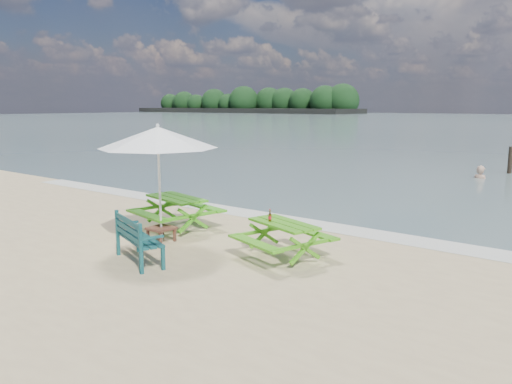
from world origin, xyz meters
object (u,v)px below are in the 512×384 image
Objects in this scene: picnic_table_left at (177,214)px; patio_umbrella at (158,138)px; picnic_table_right at (283,241)px; swimmer at (479,188)px; beer_bottle at (270,217)px; side_table at (161,234)px; park_bench at (140,248)px.

picnic_table_left is 2.26m from patio_umbrella.
picnic_table_right is (3.39, -0.34, -0.04)m from picnic_table_left.
picnic_table_right is 14.03m from swimmer.
picnic_table_right is 8.24× the size of beer_bottle.
side_table is (0.57, -1.02, -0.21)m from picnic_table_left.
swimmer is at bearing 77.62° from patio_umbrella.
picnic_table_left is 2.64m from park_bench.
swimmer is (3.23, 14.69, -2.73)m from patio_umbrella.
picnic_table_right is 2.82m from park_bench.
park_bench reaches higher than side_table.
patio_umbrella is at bearing -166.30° from picnic_table_right.
picnic_table_right is 2.90m from side_table.
picnic_table_right reaches higher than swimmer.
beer_bottle is 14.16m from swimmer.
patio_umbrella reaches higher than swimmer.
picnic_table_left is at bearing 119.25° from side_table.
picnic_table_right is at bearing -5.67° from picnic_table_left.
swimmer is (3.23, 14.69, -0.59)m from side_table.
picnic_table_left is 3.41m from picnic_table_right.
swimmer is at bearing 88.33° from picnic_table_right.
swimmer is at bearing 87.22° from beer_bottle.
side_table is at bearing -166.62° from beer_bottle.
beer_bottle reaches higher than park_bench.
park_bench reaches higher than swimmer.
park_bench is 1.47m from side_table.
park_bench is 2.51m from patio_umbrella.
side_table is 0.28× the size of swimmer.
park_bench reaches higher than picnic_table_left.
patio_umbrella is (0.00, 0.00, 2.14)m from side_table.
picnic_table_right is at bearing 13.70° from patio_umbrella.
swimmer is at bearing 81.24° from park_bench.
patio_umbrella reaches higher than picnic_table_right.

